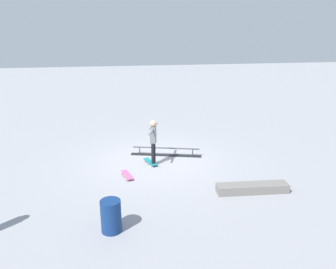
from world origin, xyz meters
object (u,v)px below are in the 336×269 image
skate_ledge (252,188)px  skater_main (153,139)px  loose_skateboard_pink (127,175)px  grind_rail (166,152)px  skateboard_main (150,162)px  trash_bin (111,216)px

skate_ledge → skater_main: 3.78m
skate_ledge → loose_skateboard_pink: (3.66, -1.67, -0.06)m
grind_rail → skate_ledge: size_ratio=1.25×
skateboard_main → trash_bin: (1.39, 4.04, 0.34)m
skateboard_main → loose_skateboard_pink: (0.88, 0.99, 0.00)m
trash_bin → loose_skateboard_pink: bearing=-99.4°
skateboard_main → skate_ledge: bearing=-154.2°
loose_skateboard_pink → trash_bin: (0.50, 3.05, 0.34)m
skateboard_main → trash_bin: 4.28m
skater_main → loose_skateboard_pink: 1.59m
grind_rail → skater_main: (0.58, 0.84, 0.82)m
skateboard_main → loose_skateboard_pink: 1.33m
skate_ledge → loose_skateboard_pink: bearing=-24.5°
grind_rail → skate_ledge: bearing=136.6°
skater_main → skateboard_main: 0.90m
grind_rail → skater_main: bearing=70.3°
skateboard_main → trash_bin: bearing=140.7°
grind_rail → skater_main: size_ratio=1.63×
skater_main → trash_bin: size_ratio=2.01×
grind_rail → trash_bin: 5.20m
skate_ledge → trash_bin: bearing=18.3°
skateboard_main → trash_bin: size_ratio=1.00×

